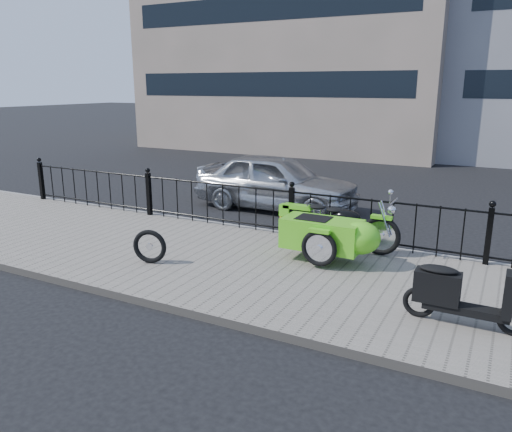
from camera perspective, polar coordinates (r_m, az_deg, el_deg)
The scene contains 9 objects.
ground at distance 8.75m, azimuth 0.57°, elevation -5.18°, with size 120.00×120.00×0.00m, color black.
sidewalk at distance 8.31m, azimuth -1.00°, elevation -5.83°, with size 30.00×3.80×0.12m, color gray.
curb at distance 9.97m, azimuth 4.33°, elevation -2.33°, with size 30.00×0.10×0.12m, color gray.
iron_fence at distance 9.70m, azimuth 4.06°, elevation 0.43°, with size 14.11×0.11×1.08m.
building_tan at distance 25.45m, azimuth 5.22°, elevation 21.52°, with size 14.00×8.01×12.00m.
motorcycle_sidecar at distance 8.42m, azimuth 8.99°, elevation -1.90°, with size 2.28×1.48×0.98m.
scooter at distance 6.62m, azimuth 22.05°, elevation -8.30°, with size 1.50×0.44×1.01m.
spare_tire at distance 8.40m, azimuth -12.05°, elevation -3.43°, with size 0.58×0.58×0.08m, color black.
sedan_car at distance 12.23m, azimuth 2.33°, elevation 3.94°, with size 1.63×4.05×1.38m, color #B2B5B9.
Camera 1 is at (3.72, -7.33, 2.99)m, focal length 35.00 mm.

